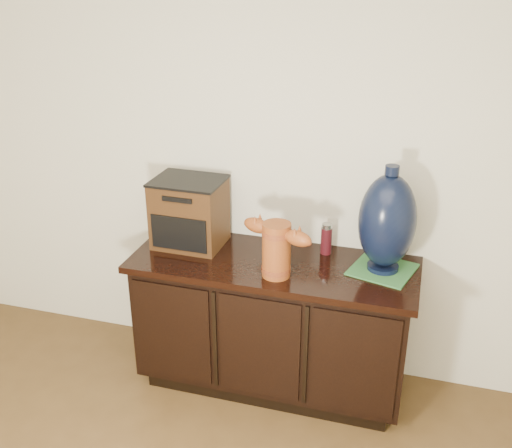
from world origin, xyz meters
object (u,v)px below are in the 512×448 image
(tv_radio, at_px, (189,212))
(spray_can, at_px, (326,239))
(sideboard, at_px, (272,323))
(terracotta_vessel, at_px, (277,247))
(lamp_base, at_px, (387,222))

(tv_radio, bearing_deg, spray_can, 8.58)
(sideboard, bearing_deg, spray_can, 35.94)
(sideboard, relative_size, spray_can, 8.74)
(terracotta_vessel, relative_size, tv_radio, 1.04)
(sideboard, distance_m, terracotta_vessel, 0.54)
(sideboard, distance_m, lamp_base, 0.83)
(sideboard, height_order, tv_radio, tv_radio)
(lamp_base, bearing_deg, spray_can, 160.57)
(sideboard, xyz_separation_m, tv_radio, (-0.48, 0.08, 0.55))
(terracotta_vessel, bearing_deg, sideboard, 131.57)
(lamp_base, bearing_deg, terracotta_vessel, -158.02)
(tv_radio, distance_m, spray_can, 0.73)
(spray_can, bearing_deg, tv_radio, -172.68)
(tv_radio, relative_size, lamp_base, 0.69)
(lamp_base, distance_m, spray_can, 0.37)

